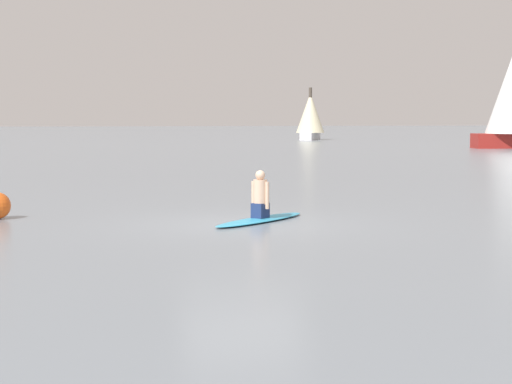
% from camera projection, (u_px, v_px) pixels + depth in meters
% --- Properties ---
extents(ground_plane, '(400.00, 400.00, 0.00)m').
position_uv_depth(ground_plane, '(243.00, 225.00, 17.49)').
color(ground_plane, gray).
extents(surfboard, '(2.62, 2.60, 0.08)m').
position_uv_depth(surfboard, '(260.00, 220.00, 18.02)').
color(surfboard, '#339EC6').
rests_on(surfboard, ground).
extents(person_paddler, '(0.43, 0.42, 1.00)m').
position_uv_depth(person_paddler, '(260.00, 196.00, 17.98)').
color(person_paddler, navy).
rests_on(person_paddler, surfboard).
extents(sailboat_near_right, '(3.72, 4.02, 5.09)m').
position_uv_depth(sailboat_near_right, '(310.00, 115.00, 83.20)').
color(sailboat_near_right, silver).
rests_on(sailboat_near_right, ground).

